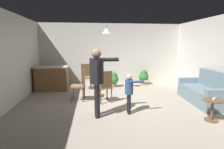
{
  "coord_description": "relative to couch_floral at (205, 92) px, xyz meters",
  "views": [
    {
      "loc": [
        -0.88,
        -4.78,
        1.79
      ],
      "look_at": [
        -0.37,
        -0.25,
        1.0
      ],
      "focal_mm": 28.16,
      "sensor_mm": 36.0,
      "label": 1
    }
  ],
  "objects": [
    {
      "name": "potted_plant_corner",
      "position": [
        -1.17,
        2.62,
        0.04
      ],
      "size": [
        0.44,
        0.44,
        0.67
      ],
      "color": "brown",
      "rests_on": "ground"
    },
    {
      "name": "kitchen_counter",
      "position": [
        -5.02,
        2.06,
        0.15
      ],
      "size": [
        1.26,
        0.66,
        0.95
      ],
      "color": "brown",
      "rests_on": "ground"
    },
    {
      "name": "couch_floral",
      "position": [
        0.0,
        0.0,
        0.0
      ],
      "size": [
        0.97,
        1.85,
        1.0
      ],
      "rotation": [
        0.0,
        0.0,
        1.5
      ],
      "color": "slate",
      "rests_on": "ground"
    },
    {
      "name": "dining_chair_by_counter",
      "position": [
        -3.84,
        0.64,
        0.21
      ],
      "size": [
        0.44,
        0.44,
        1.0
      ],
      "rotation": [
        0.0,
        0.0,
        1.51
      ],
      "color": "brown",
      "rests_on": "ground"
    },
    {
      "name": "wall_left",
      "position": [
        -5.77,
        -0.1,
        1.02
      ],
      "size": [
        0.1,
        6.4,
        2.7
      ],
      "primitive_type": "cube",
      "color": "beige",
      "rests_on": "ground"
    },
    {
      "name": "dining_chair_centre_back",
      "position": [
        -3.7,
        2.16,
        0.21
      ],
      "size": [
        0.45,
        0.45,
        1.0
      ],
      "rotation": [
        0.0,
        0.0,
        3.22
      ],
      "color": "brown",
      "rests_on": "ground"
    },
    {
      "name": "spare_remote_on_table",
      "position": [
        -0.64,
        -1.26,
        0.21
      ],
      "size": [
        0.13,
        0.1,
        0.04
      ],
      "primitive_type": "cube",
      "rotation": [
        0.0,
        0.0,
        2.16
      ],
      "color": "white",
      "rests_on": "side_table_by_couch"
    },
    {
      "name": "dining_chair_near_wall",
      "position": [
        -3.08,
        0.35,
        0.21
      ],
      "size": [
        0.53,
        0.53,
        1.0
      ],
      "rotation": [
        0.0,
        0.0,
        0.31
      ],
      "color": "brown",
      "rests_on": "ground"
    },
    {
      "name": "person_adult",
      "position": [
        -3.33,
        -0.7,
        0.72
      ],
      "size": [
        0.82,
        0.51,
        1.69
      ],
      "rotation": [
        0.0,
        0.0,
        -1.53
      ],
      "color": "black",
      "rests_on": "ground"
    },
    {
      "name": "potted_plant_by_wall",
      "position": [
        -2.56,
        2.34,
        0.01
      ],
      "size": [
        0.41,
        0.41,
        0.63
      ],
      "color": "brown",
      "rests_on": "ground"
    },
    {
      "name": "ceiling_light_pendant",
      "position": [
        -2.94,
        1.39,
        1.92
      ],
      "size": [
        0.32,
        0.32,
        0.55
      ],
      "color": "silver"
    },
    {
      "name": "ground",
      "position": [
        -2.57,
        -0.1,
        -0.33
      ],
      "size": [
        7.68,
        7.68,
        0.0
      ],
      "primitive_type": "plane",
      "color": "#9E9384"
    },
    {
      "name": "wall_back",
      "position": [
        -2.57,
        3.1,
        1.02
      ],
      "size": [
        6.4,
        0.1,
        2.7
      ],
      "primitive_type": "cube",
      "color": "beige",
      "rests_on": "ground"
    },
    {
      "name": "person_child",
      "position": [
        -2.51,
        -0.6,
        0.32
      ],
      "size": [
        0.55,
        0.3,
        1.04
      ],
      "rotation": [
        0.0,
        0.0,
        -1.54
      ],
      "color": "black",
      "rests_on": "ground"
    },
    {
      "name": "side_table_by_couch",
      "position": [
        -0.67,
        -1.25,
        -0.0
      ],
      "size": [
        0.44,
        0.44,
        0.52
      ],
      "color": "brown",
      "rests_on": "ground"
    }
  ]
}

